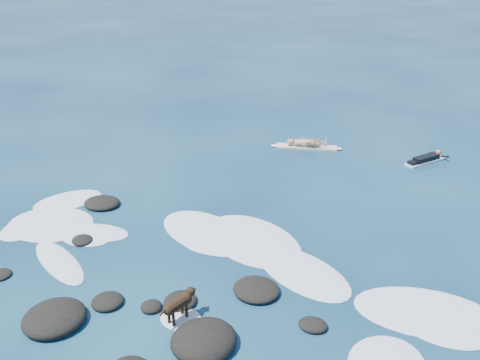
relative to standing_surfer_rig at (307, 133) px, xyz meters
The scene contains 6 objects.
ground 10.12m from the standing_surfer_rig, 79.31° to the right, with size 160.00×160.00×0.00m, color #0A2642.
reef_rocks 12.99m from the standing_surfer_rig, 75.20° to the right, with size 13.17×7.48×0.61m.
breaking_foam 9.57m from the standing_surfer_rig, 77.45° to the right, with size 15.25×8.09×0.12m.
standing_surfer_rig is the anchor object (origin of this frame).
paddling_surfer_rig 5.00m from the standing_surfer_rig, 16.75° to the left, with size 1.39×2.14×0.38m.
dog 12.12m from the standing_surfer_rig, 76.16° to the right, with size 0.38×1.22×0.77m.
Camera 1 is at (8.11, -9.48, 8.58)m, focal length 40.00 mm.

